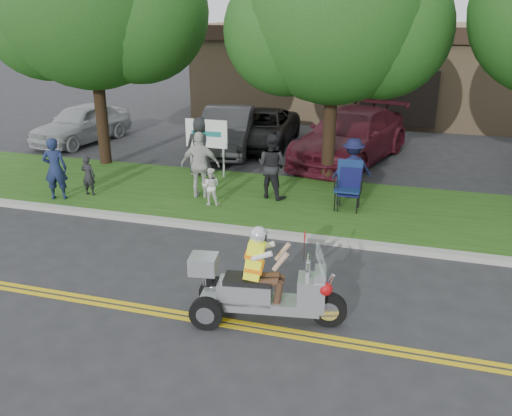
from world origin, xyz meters
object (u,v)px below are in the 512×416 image
(trike_scooter, at_px, (260,289))
(parked_car_right, at_px, (351,136))
(lawn_chair_b, at_px, (349,182))
(parked_car_far_left, at_px, (82,123))
(lawn_chair_a, at_px, (350,187))
(spectator_adult_left, at_px, (55,169))
(parked_car_mid, at_px, (262,128))
(spectator_adult_mid, at_px, (272,166))
(parked_car_left, at_px, (227,130))
(spectator_adult_right, at_px, (200,165))

(trike_scooter, relative_size, parked_car_right, 0.44)
(lawn_chair_b, distance_m, parked_car_far_left, 11.26)
(lawn_chair_a, height_order, lawn_chair_b, lawn_chair_b)
(spectator_adult_left, bearing_deg, lawn_chair_b, 170.26)
(parked_car_far_left, xyz_separation_m, parked_car_mid, (6.50, 1.41, -0.08))
(parked_car_far_left, bearing_deg, spectator_adult_mid, -18.01)
(parked_car_left, bearing_deg, lawn_chair_a, -55.65)
(trike_scooter, xyz_separation_m, spectator_adult_left, (-6.52, 3.90, 0.33))
(spectator_adult_right, distance_m, parked_car_mid, 6.16)
(spectator_adult_mid, relative_size, parked_car_left, 0.37)
(lawn_chair_a, relative_size, spectator_adult_left, 0.62)
(trike_scooter, distance_m, spectator_adult_left, 7.60)
(spectator_adult_left, relative_size, parked_car_far_left, 0.38)
(parked_car_left, bearing_deg, trike_scooter, -78.92)
(lawn_chair_a, bearing_deg, spectator_adult_right, -177.67)
(trike_scooter, distance_m, lawn_chair_a, 5.34)
(lawn_chair_b, bearing_deg, parked_car_far_left, 156.15)
(trike_scooter, height_order, spectator_adult_mid, spectator_adult_mid)
(spectator_adult_left, xyz_separation_m, parked_car_right, (6.64, 6.14, -0.08))
(lawn_chair_a, xyz_separation_m, spectator_adult_right, (-3.77, -0.22, 0.30))
(spectator_adult_left, relative_size, parked_car_mid, 0.35)
(lawn_chair_b, xyz_separation_m, spectator_adult_right, (-3.73, -0.30, 0.20))
(parked_car_mid, bearing_deg, parked_car_right, -22.20)
(trike_scooter, relative_size, lawn_chair_a, 2.53)
(parked_car_far_left, bearing_deg, spectator_adult_right, -26.72)
(trike_scooter, relative_size, spectator_adult_mid, 1.49)
(trike_scooter, xyz_separation_m, parked_car_far_left, (-9.68, 9.82, 0.14))
(spectator_adult_right, bearing_deg, parked_car_mid, -98.23)
(parked_car_left, distance_m, parked_car_mid, 1.52)
(parked_car_right, bearing_deg, parked_car_mid, 175.96)
(lawn_chair_b, height_order, parked_car_mid, same)
(lawn_chair_a, height_order, spectator_adult_right, spectator_adult_right)
(spectator_adult_mid, distance_m, parked_car_right, 4.69)
(parked_car_left, relative_size, parked_car_right, 0.80)
(spectator_adult_right, relative_size, parked_car_mid, 0.37)
(parked_car_far_left, xyz_separation_m, parked_car_right, (9.80, 0.22, 0.12))
(trike_scooter, xyz_separation_m, parked_car_left, (-4.07, 10.01, 0.18))
(spectator_adult_right, bearing_deg, parked_car_far_left, -44.95)
(lawn_chair_b, bearing_deg, spectator_adult_mid, 173.84)
(lawn_chair_b, height_order, parked_car_far_left, parked_car_far_left)
(spectator_adult_mid, distance_m, parked_car_far_left, 9.39)
(spectator_adult_mid, relative_size, parked_car_mid, 0.37)
(spectator_adult_left, xyz_separation_m, parked_car_far_left, (-3.16, 5.92, -0.19))
(trike_scooter, relative_size, spectator_adult_right, 1.46)
(lawn_chair_b, relative_size, spectator_adult_left, 0.73)
(parked_car_far_left, bearing_deg, lawn_chair_b, -14.33)
(parked_car_far_left, bearing_deg, parked_car_mid, 21.14)
(spectator_adult_right, height_order, parked_car_far_left, spectator_adult_right)
(spectator_adult_right, bearing_deg, parked_car_left, -87.76)
(trike_scooter, height_order, lawn_chair_a, trike_scooter)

